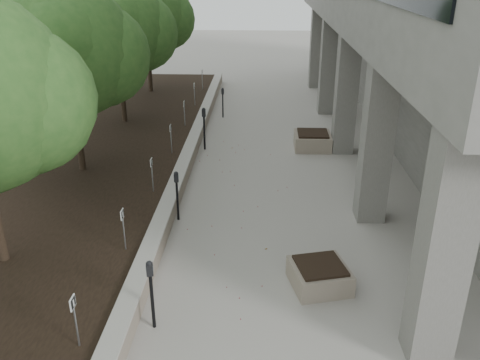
% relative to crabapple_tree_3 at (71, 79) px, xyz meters
% --- Properties ---
extents(retaining_wall, '(0.39, 26.00, 0.50)m').
position_rel_crabapple_tree_3_xyz_m(retaining_wall, '(2.97, 1.00, -2.87)').
color(retaining_wall, gray).
rests_on(retaining_wall, ground).
extents(planting_bed, '(7.00, 26.00, 0.40)m').
position_rel_crabapple_tree_3_xyz_m(planting_bed, '(-0.70, 1.00, -2.92)').
color(planting_bed, black).
rests_on(planting_bed, ground).
extents(crabapple_tree_3, '(4.60, 4.00, 5.44)m').
position_rel_crabapple_tree_3_xyz_m(crabapple_tree_3, '(0.00, 0.00, 0.00)').
color(crabapple_tree_3, '#2C5821').
rests_on(crabapple_tree_3, planting_bed).
extents(crabapple_tree_4, '(4.60, 4.00, 5.44)m').
position_rel_crabapple_tree_3_xyz_m(crabapple_tree_4, '(0.00, 5.00, 0.00)').
color(crabapple_tree_4, '#2C5821').
rests_on(crabapple_tree_4, planting_bed).
extents(crabapple_tree_5, '(4.60, 4.00, 5.44)m').
position_rel_crabapple_tree_3_xyz_m(crabapple_tree_5, '(0.00, 10.00, 0.00)').
color(crabapple_tree_5, '#2C5821').
rests_on(crabapple_tree_5, planting_bed).
extents(parking_sign_2, '(0.04, 0.22, 0.96)m').
position_rel_crabapple_tree_3_xyz_m(parking_sign_2, '(2.45, -7.50, -2.24)').
color(parking_sign_2, black).
rests_on(parking_sign_2, planting_bed).
extents(parking_sign_3, '(0.04, 0.22, 0.96)m').
position_rel_crabapple_tree_3_xyz_m(parking_sign_3, '(2.45, -4.50, -2.24)').
color(parking_sign_3, black).
rests_on(parking_sign_3, planting_bed).
extents(parking_sign_4, '(0.04, 0.22, 0.96)m').
position_rel_crabapple_tree_3_xyz_m(parking_sign_4, '(2.45, -1.50, -2.24)').
color(parking_sign_4, black).
rests_on(parking_sign_4, planting_bed).
extents(parking_sign_5, '(0.04, 0.22, 0.96)m').
position_rel_crabapple_tree_3_xyz_m(parking_sign_5, '(2.45, 1.50, -2.24)').
color(parking_sign_5, black).
rests_on(parking_sign_5, planting_bed).
extents(parking_sign_6, '(0.04, 0.22, 0.96)m').
position_rel_crabapple_tree_3_xyz_m(parking_sign_6, '(2.45, 4.50, -2.24)').
color(parking_sign_6, black).
rests_on(parking_sign_6, planting_bed).
extents(parking_sign_7, '(0.04, 0.22, 0.96)m').
position_rel_crabapple_tree_3_xyz_m(parking_sign_7, '(2.45, 7.50, -2.24)').
color(parking_sign_7, black).
rests_on(parking_sign_7, planting_bed).
extents(parking_sign_8, '(0.04, 0.22, 0.96)m').
position_rel_crabapple_tree_3_xyz_m(parking_sign_8, '(2.45, 10.50, -2.24)').
color(parking_sign_8, black).
rests_on(parking_sign_8, planting_bed).
extents(parking_meter_2, '(0.16, 0.13, 1.42)m').
position_rel_crabapple_tree_3_xyz_m(parking_meter_2, '(3.46, -6.52, -2.41)').
color(parking_meter_2, black).
rests_on(parking_meter_2, ground).
extents(parking_meter_3, '(0.15, 0.11, 1.35)m').
position_rel_crabapple_tree_3_xyz_m(parking_meter_3, '(3.25, -2.34, -2.44)').
color(parking_meter_3, black).
rests_on(parking_meter_3, ground).
extents(parking_meter_4, '(0.16, 0.11, 1.52)m').
position_rel_crabapple_tree_3_xyz_m(parking_meter_4, '(3.36, 3.00, -2.36)').
color(parking_meter_4, black).
rests_on(parking_meter_4, ground).
extents(parking_meter_5, '(0.14, 0.10, 1.29)m').
position_rel_crabapple_tree_3_xyz_m(parking_meter_5, '(3.71, 7.02, -2.48)').
color(parking_meter_5, black).
rests_on(parking_meter_5, ground).
extents(planter_front, '(1.34, 1.34, 0.52)m').
position_rel_crabapple_tree_3_xyz_m(planter_front, '(6.60, -5.11, -2.86)').
color(planter_front, gray).
rests_on(planter_front, ground).
extents(planter_back, '(1.28, 1.28, 0.59)m').
position_rel_crabapple_tree_3_xyz_m(planter_back, '(7.20, 3.28, -2.82)').
color(planter_back, gray).
rests_on(planter_back, ground).
extents(berry_scatter, '(3.30, 14.10, 0.02)m').
position_rel_crabapple_tree_3_xyz_m(berry_scatter, '(4.70, -3.00, -3.11)').
color(berry_scatter, maroon).
rests_on(berry_scatter, ground).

